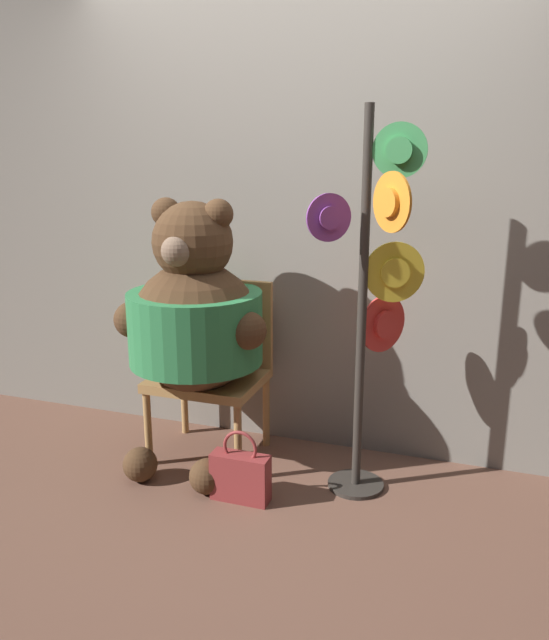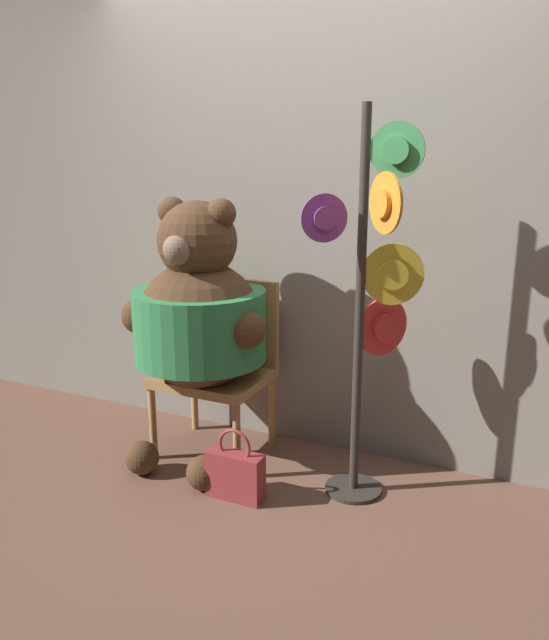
% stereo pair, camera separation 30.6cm
% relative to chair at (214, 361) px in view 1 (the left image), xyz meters
% --- Properties ---
extents(ground_plane, '(14.00, 14.00, 0.00)m').
position_rel_chair_xyz_m(ground_plane, '(0.41, -0.40, -0.52)').
color(ground_plane, brown).
extents(wall_back, '(8.00, 0.10, 2.67)m').
position_rel_chair_xyz_m(wall_back, '(0.41, 0.30, 0.82)').
color(wall_back, gray).
rests_on(wall_back, ground_plane).
extents(chair, '(0.58, 0.48, 0.95)m').
position_rel_chair_xyz_m(chair, '(0.00, 0.00, 0.00)').
color(chair, '#B2844C').
rests_on(chair, ground_plane).
extents(teddy_bear, '(0.83, 0.74, 1.41)m').
position_rel_chair_xyz_m(teddy_bear, '(-0.03, -0.17, 0.28)').
color(teddy_bear, '#4C331E').
rests_on(teddy_bear, ground_plane).
extents(hat_display_rack, '(0.49, 0.45, 1.83)m').
position_rel_chair_xyz_m(hat_display_rack, '(0.89, -0.16, 0.48)').
color(hat_display_rack, '#332D28').
rests_on(hat_display_rack, ground_plane).
extents(handbag_on_ground, '(0.28, 0.10, 0.36)m').
position_rel_chair_xyz_m(handbag_on_ground, '(0.34, -0.47, -0.39)').
color(handbag_on_ground, maroon).
rests_on(handbag_on_ground, ground_plane).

